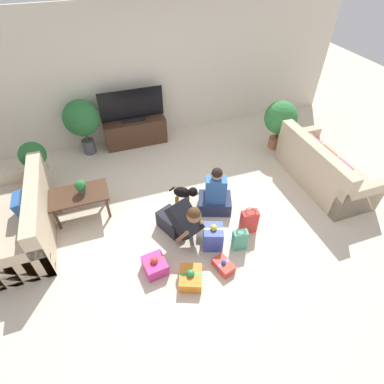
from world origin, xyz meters
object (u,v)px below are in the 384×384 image
(tv, at_px, (132,107))
(gift_box_c, at_px, (191,277))
(potted_plant_corner_right, at_px, (280,119))
(gift_box_d, at_px, (213,237))
(gift_bag_b, at_px, (240,240))
(sofa_right, at_px, (322,169))
(gift_box_b, at_px, (155,265))
(coffee_table, at_px, (79,197))
(tabletop_plant, at_px, (81,186))
(person_kneeling, at_px, (181,220))
(potted_plant_back_left, at_px, (82,120))
(dog, at_px, (185,193))
(sofa_left, at_px, (25,220))
(gift_box_a, at_px, (223,265))
(gift_bag_a, at_px, (249,221))
(tv_console, at_px, (136,131))
(potted_plant_corner_left, at_px, (35,160))
(person_sitting, at_px, (215,196))

(tv, distance_m, gift_box_c, 3.59)
(gift_box_c, bearing_deg, tv, 90.17)
(tv, height_order, potted_plant_corner_right, tv)
(gift_box_d, bearing_deg, gift_bag_b, -26.59)
(sofa_right, height_order, gift_box_b, sofa_right)
(sofa_right, height_order, coffee_table, sofa_right)
(tv, distance_m, gift_bag_b, 3.39)
(tv, relative_size, tabletop_plant, 5.60)
(person_kneeling, bearing_deg, potted_plant_back_left, 88.31)
(dog, bearing_deg, sofa_left, 118.24)
(coffee_table, xyz_separation_m, gift_box_a, (1.71, -1.68, -0.32))
(sofa_right, xyz_separation_m, gift_bag_a, (-1.73, -0.61, -0.10))
(potted_plant_corner_right, distance_m, gift_box_a, 3.29)
(tv_console, height_order, potted_plant_back_left, potted_plant_back_left)
(tv, distance_m, person_kneeling, 2.78)
(potted_plant_corner_left, bearing_deg, gift_bag_a, -37.57)
(dog, distance_m, tabletop_plant, 1.62)
(tv_console, bearing_deg, potted_plant_corner_left, -160.31)
(tv_console, xyz_separation_m, dog, (0.40, -2.09, -0.03))
(potted_plant_back_left, relative_size, person_sitting, 1.27)
(sofa_right, bearing_deg, gift_bag_a, 109.42)
(sofa_left, bearing_deg, gift_box_b, 52.42)
(potted_plant_back_left, bearing_deg, gift_bag_a, -54.41)
(tv_console, height_order, tabletop_plant, tabletop_plant)
(person_sitting, relative_size, gift_bag_b, 2.44)
(sofa_right, distance_m, tv_console, 3.70)
(gift_box_a, bearing_deg, coffee_table, 135.57)
(tv, xyz_separation_m, potted_plant_back_left, (-0.97, -0.05, -0.07))
(person_sitting, distance_m, gift_box_a, 1.15)
(gift_box_a, xyz_separation_m, tabletop_plant, (-1.65, 1.70, 0.50))
(potted_plant_corner_right, relative_size, gift_box_a, 2.94)
(potted_plant_corner_left, relative_size, gift_box_b, 2.22)
(dog, bearing_deg, potted_plant_corner_right, -34.63)
(dog, bearing_deg, gift_box_d, -141.68)
(sofa_left, bearing_deg, gift_box_c, 52.13)
(potted_plant_corner_left, bearing_deg, sofa_right, -19.75)
(tv_console, bearing_deg, tabletop_plant, -122.96)
(person_kneeling, distance_m, gift_box_a, 0.87)
(person_kneeling, height_order, gift_box_a, person_kneeling)
(sofa_right, xyz_separation_m, gift_box_a, (-2.35, -1.11, -0.24))
(coffee_table, height_order, gift_box_a, coffee_table)
(sofa_right, height_order, tv_console, sofa_right)
(potted_plant_corner_left, height_order, tabletop_plant, potted_plant_corner_left)
(person_sitting, xyz_separation_m, gift_box_d, (-0.30, -0.66, -0.13))
(potted_plant_corner_right, xyz_separation_m, gift_box_b, (-3.09, -2.09, -0.54))
(tv, distance_m, potted_plant_corner_left, 2.02)
(sofa_left, height_order, gift_bag_b, sofa_left)
(sofa_left, relative_size, tabletop_plant, 8.18)
(potted_plant_back_left, distance_m, dog, 2.52)
(coffee_table, height_order, potted_plant_back_left, potted_plant_back_left)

